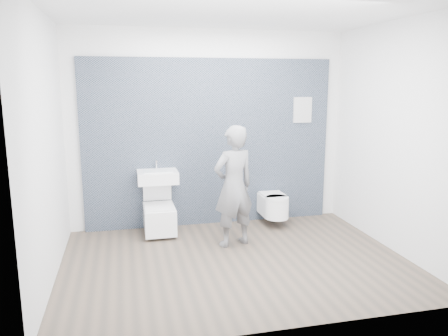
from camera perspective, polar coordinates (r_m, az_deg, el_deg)
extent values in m
plane|color=brown|center=(5.25, 1.53, -12.02)|extent=(4.00, 4.00, 0.00)
plane|color=silver|center=(6.33, -1.87, 5.10)|extent=(4.00, 0.00, 4.00)
plane|color=silver|center=(3.46, 7.94, -0.06)|extent=(4.00, 0.00, 4.00)
plane|color=silver|center=(4.78, -22.29, 2.29)|extent=(0.00, 3.00, 3.00)
plane|color=silver|center=(5.72, 21.42, 3.69)|extent=(0.00, 3.00, 3.00)
plane|color=white|center=(4.88, 1.70, 19.78)|extent=(4.00, 4.00, 0.00)
cube|color=black|center=(6.59, -1.74, -7.12)|extent=(3.60, 0.06, 2.40)
cube|color=white|center=(6.06, -8.67, -1.15)|extent=(0.55, 0.41, 0.16)
cube|color=silver|center=(6.02, -8.68, -0.45)|extent=(0.38, 0.27, 0.03)
cylinder|color=silver|center=(6.17, -8.82, 0.50)|extent=(0.02, 0.02, 0.14)
cylinder|color=silver|center=(6.11, -8.80, 0.96)|extent=(0.02, 0.09, 0.02)
cylinder|color=silver|center=(6.27, -8.77, -2.02)|extent=(0.04, 0.04, 0.11)
cube|color=white|center=(6.11, -8.44, -6.59)|extent=(0.42, 0.60, 0.35)
cylinder|color=silver|center=(6.02, -8.45, -5.25)|extent=(0.30, 0.30, 0.03)
cube|color=white|center=(6.01, -8.45, -5.01)|extent=(0.40, 0.48, 0.02)
cube|color=white|center=(6.22, -8.73, -2.28)|extent=(0.40, 0.07, 0.44)
cube|color=silver|center=(6.41, -8.61, -7.01)|extent=(0.11, 0.06, 0.08)
cube|color=white|center=(6.52, 6.29, -4.77)|extent=(0.35, 0.40, 0.29)
cylinder|color=white|center=(6.34, 6.90, -5.25)|extent=(0.35, 0.35, 0.29)
cube|color=white|center=(6.45, 6.41, -3.49)|extent=(0.33, 0.38, 0.03)
cylinder|color=white|center=(6.28, 6.99, -3.91)|extent=(0.33, 0.33, 0.03)
cube|color=silver|center=(6.71, 5.79, -5.24)|extent=(0.10, 0.06, 0.08)
cube|color=white|center=(6.95, 9.74, -6.31)|extent=(0.28, 0.03, 0.38)
imported|color=slate|center=(5.51, 1.27, -2.42)|extent=(0.65, 0.52, 1.55)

